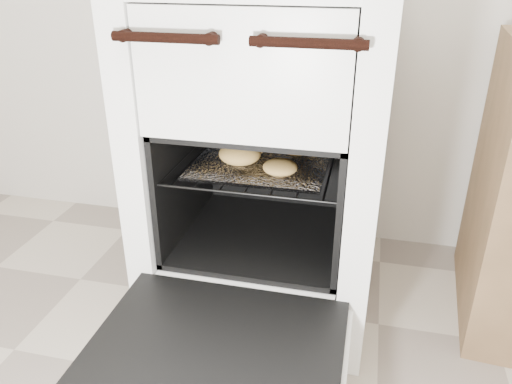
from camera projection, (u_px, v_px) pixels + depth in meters
stove at (268, 153)px, 1.46m from camera, size 0.64×0.71×0.98m
oven_door at (216, 351)px, 1.11m from camera, size 0.57×0.45×0.04m
oven_rack at (263, 162)px, 1.40m from camera, size 0.47×0.45×0.01m
foil_sheet at (261, 162)px, 1.38m from camera, size 0.36×0.32×0.01m
baked_rolls at (257, 150)px, 1.39m from camera, size 0.27×0.29×0.06m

